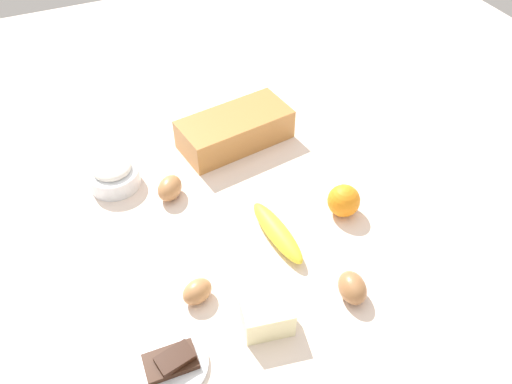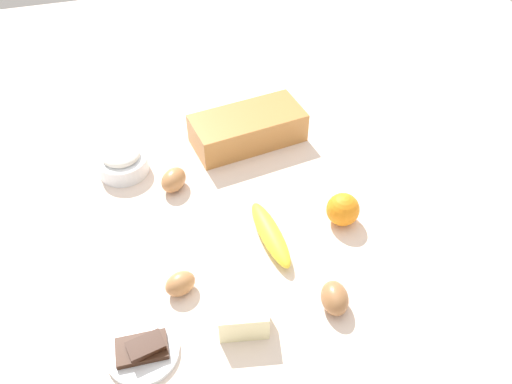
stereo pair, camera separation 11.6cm
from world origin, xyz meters
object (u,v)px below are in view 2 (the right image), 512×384
Objects in this scene: orange_fruit at (343,209)px; egg_beside_bowl at (180,284)px; banana at (270,234)px; flour_bowl at (122,161)px; chocolate_plate at (143,350)px; egg_loose at (174,180)px; egg_near_butter at (335,298)px; loaf_pan at (248,128)px; butter_block at (243,317)px.

egg_beside_bowl is (-0.37, -0.09, -0.01)m from orange_fruit.
banana is 0.17m from orange_fruit.
chocolate_plate is (-0.02, -0.50, -0.02)m from flour_bowl.
orange_fruit reaches higher than banana.
banana is 0.27m from egg_loose.
egg_loose is at bearing 148.61° from orange_fruit.
orange_fruit is at bearing 3.63° from banana.
orange_fruit is 0.22m from egg_near_butter.
loaf_pan is 4.82× the size of egg_beside_bowl.
flour_bowl is at bearing 176.84° from loaf_pan.
chocolate_plate is (-0.46, -0.20, -0.03)m from orange_fruit.
flour_bowl is at bearing 100.56° from egg_beside_bowl.
egg_near_butter is 0.30m from egg_beside_bowl.
butter_block reaches higher than banana.
orange_fruit reaches higher than egg_loose.
banana is at bearing 109.77° from egg_near_butter.
butter_block reaches higher than egg_loose.
egg_beside_bowl is at bearing 131.53° from butter_block.
orange_fruit is 1.18× the size of egg_beside_bowl.
banana is 0.22m from egg_beside_bowl.
loaf_pan reaches higher than egg_beside_bowl.
egg_near_butter is (0.02, -0.53, -0.02)m from loaf_pan.
egg_near_butter is 1.00× the size of egg_loose.
butter_block is at bearing -114.81° from loaf_pan.
banana is (0.28, -0.31, -0.01)m from flour_bowl.
banana is 2.11× the size of butter_block.
orange_fruit is at bearing -33.85° from flour_bowl.
butter_block is at bearing -81.44° from egg_loose.
banana is at bearing -176.37° from orange_fruit.
orange_fruit is 0.34m from butter_block.
egg_loose is at bearing -40.70° from flour_bowl.
egg_beside_bowl is (-0.27, 0.11, -0.00)m from egg_near_butter.
egg_near_butter is (0.18, -0.01, -0.00)m from butter_block.
banana is at bearing -48.11° from flour_bowl.
chocolate_plate is at bearing -178.54° from butter_block.
loaf_pan reaches higher than butter_block.
chocolate_plate is at bearing -91.93° from flour_bowl.
orange_fruit is at bearing 63.64° from egg_near_butter.
banana is (-0.04, -0.34, -0.02)m from loaf_pan.
orange_fruit reaches higher than egg_beside_bowl.
flour_bowl is 0.53m from orange_fruit.
egg_beside_bowl is at bearing -79.44° from flour_bowl.
butter_block is at bearing -120.56° from banana.
chocolate_plate is at bearing -107.10° from egg_loose.
banana is 2.63× the size of orange_fruit.
loaf_pan is at bearing 5.42° from flour_bowl.
flour_bowl is (-0.32, -0.03, -0.01)m from loaf_pan.
egg_near_butter is (0.34, -0.50, -0.01)m from flour_bowl.
butter_block is (-0.27, -0.19, -0.01)m from orange_fruit.
egg_loose is at bearing 120.32° from egg_near_butter.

